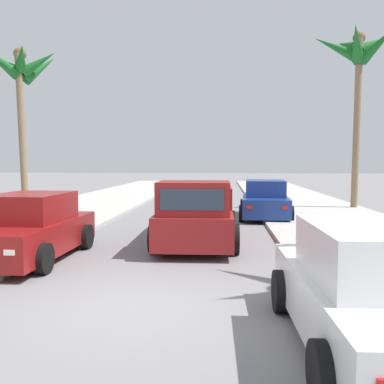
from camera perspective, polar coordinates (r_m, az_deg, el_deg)
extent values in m
plane|color=slate|center=(7.22, -7.16, -14.45)|extent=(160.00, 160.00, 0.00)
cube|color=#B2AFA8|center=(20.04, -15.84, -2.52)|extent=(5.17, 60.00, 0.12)
cube|color=#B2AFA8|center=(19.29, 16.37, -2.78)|extent=(5.17, 60.00, 0.12)
cube|color=silver|center=(19.67, -12.59, -2.61)|extent=(0.16, 60.00, 0.10)
cube|color=silver|center=(19.08, 12.88, -2.82)|extent=(0.16, 60.00, 0.10)
cube|color=maroon|center=(12.29, 0.68, -3.86)|extent=(1.97, 5.12, 0.80)
cube|color=maroon|center=(10.62, 0.25, -0.77)|extent=(1.73, 1.52, 0.80)
cube|color=#283342|center=(11.37, 0.47, -0.35)|extent=(1.38, 0.07, 0.44)
cube|color=#283342|center=(9.86, 0.00, -1.02)|extent=(1.46, 0.07, 0.48)
cube|color=maroon|center=(13.07, 4.85, -0.41)|extent=(0.13, 3.30, 0.56)
cube|color=maroon|center=(13.15, -3.10, -0.38)|extent=(0.13, 3.30, 0.56)
cube|color=maroon|center=(14.72, 1.16, 0.10)|extent=(1.88, 0.12, 0.56)
cube|color=silver|center=(14.89, 1.17, -3.11)|extent=(1.83, 0.14, 0.20)
cylinder|color=black|center=(10.81, 5.49, -6.15)|extent=(0.27, 0.76, 0.76)
cylinder|color=black|center=(10.92, -4.90, -6.05)|extent=(0.27, 0.76, 0.76)
cylinder|color=black|center=(13.70, 5.07, -3.99)|extent=(0.27, 0.76, 0.76)
cylinder|color=black|center=(13.79, -3.11, -3.93)|extent=(0.27, 0.76, 0.76)
cube|color=red|center=(14.81, 4.06, -1.98)|extent=(0.22, 0.04, 0.18)
cube|color=red|center=(14.88, -1.72, -1.95)|extent=(0.22, 0.04, 0.18)
cube|color=gold|center=(12.92, 0.83, -0.19)|extent=(1.11, 1.07, 0.67)
cube|color=navy|center=(17.89, 9.52, -1.66)|extent=(2.01, 4.30, 0.72)
cube|color=navy|center=(17.73, 9.55, 0.50)|extent=(1.64, 2.19, 0.64)
cube|color=#283342|center=(18.70, 9.45, 0.62)|extent=(1.37, 0.16, 0.52)
cube|color=#283342|center=(16.77, 9.67, 0.23)|extent=(1.34, 0.16, 0.50)
cylinder|color=black|center=(19.19, 6.68, -1.89)|extent=(0.26, 0.65, 0.64)
cylinder|color=black|center=(19.25, 12.06, -1.94)|extent=(0.26, 0.65, 0.64)
cylinder|color=black|center=(16.61, 6.55, -2.81)|extent=(0.26, 0.65, 0.64)
cylinder|color=black|center=(16.68, 12.77, -2.85)|extent=(0.26, 0.65, 0.64)
cube|color=red|center=(15.77, 7.49, -2.00)|extent=(0.20, 0.05, 0.12)
cube|color=white|center=(19.97, 7.54, -0.84)|extent=(0.20, 0.05, 0.10)
cube|color=red|center=(15.82, 12.09, -2.03)|extent=(0.20, 0.05, 0.12)
cube|color=white|center=(20.01, 11.07, -0.87)|extent=(0.20, 0.05, 0.10)
cube|color=silver|center=(5.85, 22.63, -13.68)|extent=(1.85, 4.24, 0.72)
cube|color=silver|center=(5.59, 23.16, -7.31)|extent=(1.56, 2.13, 0.64)
cube|color=#283342|center=(6.50, 20.19, -5.87)|extent=(1.37, 0.11, 0.52)
cylinder|color=black|center=(6.91, 11.57, -12.58)|extent=(0.23, 0.64, 0.64)
cylinder|color=black|center=(4.52, 16.93, -21.91)|extent=(0.23, 0.64, 0.64)
cube|color=white|center=(7.65, 12.82, -8.74)|extent=(0.20, 0.04, 0.10)
cube|color=white|center=(7.96, 21.69, -8.43)|extent=(0.20, 0.04, 0.10)
cube|color=maroon|center=(10.91, -20.43, -5.47)|extent=(1.84, 4.23, 0.72)
cube|color=maroon|center=(10.91, -20.29, -1.86)|extent=(1.56, 2.13, 0.64)
cube|color=#283342|center=(10.05, -22.67, -2.52)|extent=(1.37, 0.11, 0.52)
cube|color=#283342|center=(11.79, -18.26, -1.49)|extent=(1.34, 0.11, 0.50)
cylinder|color=black|center=(9.41, -18.86, -8.25)|extent=(0.23, 0.64, 0.64)
cylinder|color=black|center=(11.79, -13.68, -5.69)|extent=(0.23, 0.64, 0.64)
cylinder|color=black|center=(12.49, -21.56, -5.32)|extent=(0.23, 0.64, 0.64)
cube|color=red|center=(12.59, -13.67, -3.59)|extent=(0.20, 0.04, 0.12)
cube|color=white|center=(8.77, -22.80, -7.32)|extent=(0.20, 0.04, 0.10)
cube|color=red|center=(13.05, -18.95, -3.43)|extent=(0.20, 0.04, 0.12)
cylinder|color=#846B4C|center=(22.51, -21.36, 7.28)|extent=(0.32, 0.71, 7.36)
cone|color=#196023|center=(22.75, -19.35, 15.68)|extent=(1.86, 0.88, 1.43)
cone|color=#196023|center=(23.33, -19.22, 14.98)|extent=(1.67, 1.80, 1.71)
cone|color=#196023|center=(23.86, -21.78, 14.84)|extent=(1.42, 1.88, 1.58)
cone|color=#196023|center=(23.38, -23.73, 15.27)|extent=(1.93, 0.59, 1.42)
cone|color=#196023|center=(22.26, -21.44, 16.09)|extent=(1.24, 1.60, 1.27)
sphere|color=brown|center=(23.03, -21.60, 16.44)|extent=(0.58, 0.58, 0.58)
cylinder|color=#846B4C|center=(21.93, 20.75, 8.19)|extent=(0.31, 0.58, 7.97)
cone|color=#196023|center=(22.89, 22.84, 17.49)|extent=(1.75, 0.85, 1.15)
cone|color=#196023|center=(23.32, 21.24, 16.69)|extent=(1.19, 1.77, 1.54)
cone|color=#196023|center=(23.10, 19.72, 17.59)|extent=(1.17, 1.68, 1.05)
cone|color=#196023|center=(22.39, 18.22, 17.53)|extent=(2.17, 0.88, 1.44)
cone|color=#196023|center=(21.49, 20.76, 17.80)|extent=(1.25, 2.08, 1.60)
cone|color=#196023|center=(21.93, 23.25, 17.42)|extent=(1.67, 1.90, 1.61)
sphere|color=brown|center=(22.59, 21.01, 18.31)|extent=(0.56, 0.56, 0.56)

